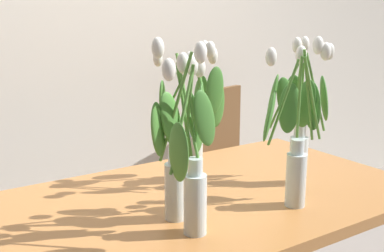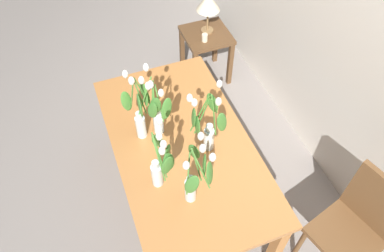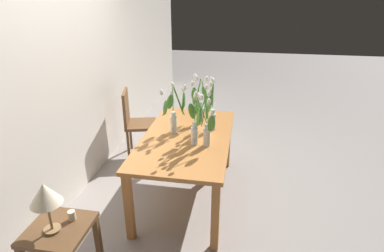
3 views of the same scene
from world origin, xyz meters
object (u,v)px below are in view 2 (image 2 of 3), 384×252
object	(u,v)px
table_lamp	(208,3)
side_table	(206,43)
tulip_vase_1	(208,126)
dining_chair	(358,224)
tulip_vase_0	(140,112)
pillar_candle	(205,38)
dining_table	(183,152)
tulip_vase_2	(155,113)
tulip_vase_4	(195,178)
tulip_vase_3	(160,164)

from	to	relation	value
table_lamp	side_table	bearing A→B (deg)	-29.49
tulip_vase_1	dining_chair	distance (m)	1.15
tulip_vase_0	side_table	xyz separation A→B (m)	(-1.10, 0.93, -0.51)
table_lamp	pillar_candle	size ratio (longest dim) A/B	5.31
pillar_candle	table_lamp	bearing A→B (deg)	149.15
dining_chair	table_lamp	xyz separation A→B (m)	(-2.18, -0.15, 0.33)
tulip_vase_1	dining_chair	size ratio (longest dim) A/B	0.58
side_table	pillar_candle	size ratio (longest dim) A/B	7.33
dining_table	tulip_vase_1	bearing A→B (deg)	60.11
dining_table	tulip_vase_2	size ratio (longest dim) A/B	2.87
tulip_vase_1	dining_chair	xyz separation A→B (m)	(0.76, 0.74, -0.44)
tulip_vase_0	pillar_candle	size ratio (longest dim) A/B	7.56
dining_table	pillar_candle	xyz separation A→B (m)	(-1.20, 0.65, -0.06)
tulip_vase_1	pillar_candle	distance (m)	1.43
tulip_vase_4	dining_table	bearing A→B (deg)	170.90
tulip_vase_4	dining_chair	distance (m)	1.14
tulip_vase_1	pillar_candle	size ratio (longest dim) A/B	7.19
tulip_vase_3	dining_chair	size ratio (longest dim) A/B	0.60
dining_chair	table_lamp	distance (m)	2.21
tulip_vase_3	dining_chair	distance (m)	1.33
tulip_vase_0	tulip_vase_1	distance (m)	0.46
tulip_vase_2	tulip_vase_4	distance (m)	0.54
dining_chair	pillar_candle	bearing A→B (deg)	-173.50
tulip_vase_3	table_lamp	distance (m)	1.84
tulip_vase_1	table_lamp	distance (m)	1.54
side_table	table_lamp	distance (m)	0.43
dining_table	tulip_vase_2	xyz separation A→B (m)	(-0.14, -0.13, 0.32)
side_table	table_lamp	world-z (taller)	table_lamp
tulip_vase_0	tulip_vase_1	size ratio (longest dim) A/B	1.05
tulip_vase_0	tulip_vase_2	size ratio (longest dim) A/B	1.02
tulip_vase_1	side_table	bearing A→B (deg)	157.59
tulip_vase_2	side_table	size ratio (longest dim) A/B	1.02
dining_table	tulip_vase_1	world-z (taller)	tulip_vase_1
tulip_vase_4	pillar_candle	bearing A→B (deg)	155.89
dining_table	tulip_vase_4	world-z (taller)	tulip_vase_4
side_table	pillar_candle	world-z (taller)	pillar_candle
dining_chair	dining_table	bearing A→B (deg)	-133.66
tulip_vase_1	tulip_vase_2	xyz separation A→B (m)	(-0.22, -0.27, 0.00)
pillar_candle	tulip_vase_2	bearing A→B (deg)	-36.33
tulip_vase_1	side_table	size ratio (longest dim) A/B	0.98
tulip_vase_0	tulip_vase_2	distance (m)	0.11
dining_table	side_table	world-z (taller)	dining_table
tulip_vase_0	tulip_vase_4	size ratio (longest dim) A/B	1.04
table_lamp	dining_chair	bearing A→B (deg)	4.02
tulip_vase_4	table_lamp	xyz separation A→B (m)	(-1.73, 0.80, -0.11)
tulip_vase_1	pillar_candle	bearing A→B (deg)	158.33
dining_chair	pillar_candle	size ratio (longest dim) A/B	12.40
tulip_vase_1	side_table	xyz separation A→B (m)	(-1.38, 0.57, -0.54)
tulip_vase_2	dining_chair	distance (m)	1.48
dining_table	tulip_vase_4	bearing A→B (deg)	-9.10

